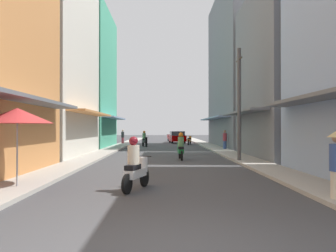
{
  "coord_description": "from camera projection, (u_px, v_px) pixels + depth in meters",
  "views": [
    {
      "loc": [
        -0.11,
        -4.8,
        1.81
      ],
      "look_at": [
        0.19,
        17.9,
        1.97
      ],
      "focal_mm": 35.15,
      "sensor_mm": 36.0,
      "label": 1
    }
  ],
  "objects": [
    {
      "name": "parked_car",
      "position": [
        177.0,
        137.0,
        40.5
      ],
      "size": [
        2.11,
        4.24,
        1.45
      ],
      "color": "#8C0000",
      "rests_on": "ground"
    },
    {
      "name": "pedestrian_midway",
      "position": [
        225.0,
        140.0,
        27.18
      ],
      "size": [
        0.34,
        0.34,
        1.66
      ],
      "color": "#334C8C",
      "rests_on": "ground"
    },
    {
      "name": "motorbike_orange",
      "position": [
        189.0,
        140.0,
        36.28
      ],
      "size": [
        0.67,
        1.77,
        0.96
      ],
      "color": "black",
      "rests_on": "ground"
    },
    {
      "name": "pedestrian_far",
      "position": [
        123.0,
        137.0,
        37.48
      ],
      "size": [
        0.34,
        0.34,
        1.66
      ],
      "color": "#99333F",
      "rests_on": "ground"
    },
    {
      "name": "motorbike_green",
      "position": [
        181.0,
        148.0,
        18.93
      ],
      "size": [
        0.55,
        1.81,
        1.58
      ],
      "color": "black",
      "rests_on": "ground"
    },
    {
      "name": "vendor_umbrella",
      "position": [
        17.0,
        116.0,
        9.6
      ],
      "size": [
        2.05,
        2.05,
        2.41
      ],
      "color": "#99999E",
      "rests_on": "ground"
    },
    {
      "name": "building_right_mid",
      "position": [
        299.0,
        75.0,
        20.29
      ],
      "size": [
        7.05,
        8.54,
        10.28
      ],
      "color": "slate",
      "rests_on": "ground"
    },
    {
      "name": "sidewalk_left",
      "position": [
        113.0,
        149.0,
        28.2
      ],
      "size": [
        1.58,
        62.94,
        0.12
      ],
      "primitive_type": "cube",
      "color": "#ADA89E",
      "rests_on": "ground"
    },
    {
      "name": "motorbike_white",
      "position": [
        136.0,
        166.0,
        9.6
      ],
      "size": [
        0.77,
        1.73,
        1.58
      ],
      "color": "black",
      "rests_on": "ground"
    },
    {
      "name": "ground_plane",
      "position": [
        165.0,
        149.0,
        28.26
      ],
      "size": [
        120.86,
        120.86,
        0.0
      ],
      "primitive_type": "plane",
      "color": "#424244"
    },
    {
      "name": "motorbike_black",
      "position": [
        145.0,
        139.0,
        32.55
      ],
      "size": [
        0.74,
        1.74,
        1.58
      ],
      "color": "black",
      "rests_on": "ground"
    },
    {
      "name": "building_left_far",
      "position": [
        78.0,
        80.0,
        31.38
      ],
      "size": [
        7.05,
        9.37,
        12.96
      ],
      "color": "#4CB28C",
      "rests_on": "ground"
    },
    {
      "name": "building_left_mid",
      "position": [
        39.0,
        52.0,
        21.43
      ],
      "size": [
        7.05,
        9.35,
        13.57
      ],
      "color": "silver",
      "rests_on": "ground"
    },
    {
      "name": "motorbike_red",
      "position": [
        169.0,
        138.0,
        45.61
      ],
      "size": [
        0.61,
        1.79,
        0.96
      ],
      "color": "black",
      "rests_on": "ground"
    },
    {
      "name": "sidewalk_right",
      "position": [
        217.0,
        149.0,
        28.32
      ],
      "size": [
        1.58,
        62.94,
        0.12
      ],
      "primitive_type": "cube",
      "color": "#ADA89E",
      "rests_on": "ground"
    },
    {
      "name": "utility_pole",
      "position": [
        239.0,
        104.0,
        17.59
      ],
      "size": [
        0.2,
        1.2,
        6.11
      ],
      "color": "#4C4C4F",
      "rests_on": "ground"
    },
    {
      "name": "building_right_far",
      "position": [
        248.0,
        69.0,
        32.38
      ],
      "size": [
        7.05,
        13.99,
        15.29
      ],
      "color": "slate",
      "rests_on": "ground"
    }
  ]
}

